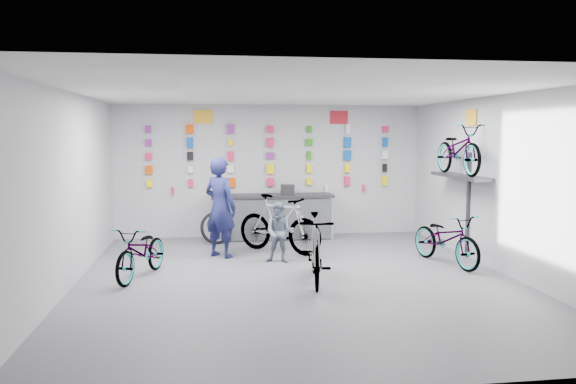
{
  "coord_description": "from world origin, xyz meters",
  "views": [
    {
      "loc": [
        -1.37,
        -8.77,
        2.36
      ],
      "look_at": [
        0.05,
        1.4,
        1.28
      ],
      "focal_mm": 35.0,
      "sensor_mm": 36.0,
      "label": 1
    }
  ],
  "objects": [
    {
      "name": "wall_left",
      "position": [
        -3.5,
        0.0,
        1.5
      ],
      "size": [
        0.0,
        8.0,
        8.0
      ],
      "primitive_type": "plane",
      "rotation": [
        1.57,
        0.0,
        1.57
      ],
      "color": "#B2B2B5",
      "rests_on": "floor"
    },
    {
      "name": "counter",
      "position": [
        0.0,
        3.54,
        0.49
      ],
      "size": [
        2.7,
        0.66,
        1.0
      ],
      "color": "black",
      "rests_on": "floor"
    },
    {
      "name": "bike_service",
      "position": [
        -0.03,
        2.08,
        0.58
      ],
      "size": [
        1.81,
        1.66,
        1.15
      ],
      "primitive_type": "imported",
      "rotation": [
        0.0,
        0.0,
        0.86
      ],
      "color": "gray",
      "rests_on": "floor"
    },
    {
      "name": "bike_wall",
      "position": [
        3.25,
        1.2,
        2.05
      ],
      "size": [
        0.63,
        1.8,
        0.95
      ],
      "primitive_type": "imported",
      "color": "gray",
      "rests_on": "wall_bracket"
    },
    {
      "name": "ceiling",
      "position": [
        0.0,
        0.0,
        3.0
      ],
      "size": [
        8.0,
        8.0,
        0.0
      ],
      "primitive_type": "plane",
      "rotation": [
        3.14,
        0.0,
        0.0
      ],
      "color": "white",
      "rests_on": "wall_back"
    },
    {
      "name": "wall_front",
      "position": [
        0.0,
        -4.0,
        1.5
      ],
      "size": [
        7.0,
        0.0,
        7.0
      ],
      "primitive_type": "plane",
      "rotation": [
        -1.57,
        0.0,
        0.0
      ],
      "color": "#B2B2B5",
      "rests_on": "floor"
    },
    {
      "name": "spare_wheel",
      "position": [
        -1.25,
        3.17,
        0.34
      ],
      "size": [
        0.74,
        0.4,
        0.7
      ],
      "rotation": [
        0.0,
        0.0,
        0.27
      ],
      "color": "black",
      "rests_on": "floor"
    },
    {
      "name": "wall_bracket",
      "position": [
        3.33,
        1.2,
        1.46
      ],
      "size": [
        0.39,
        1.9,
        2.0
      ],
      "color": "#333338",
      "rests_on": "wall_right"
    },
    {
      "name": "sign_side",
      "position": [
        3.48,
        1.2,
        2.65
      ],
      "size": [
        0.02,
        0.4,
        0.3
      ],
      "primitive_type": "cube",
      "color": "gold",
      "rests_on": "wall_right"
    },
    {
      "name": "clerk",
      "position": [
        -1.18,
        1.86,
        0.96
      ],
      "size": [
        0.83,
        0.8,
        1.91
      ],
      "primitive_type": "imported",
      "rotation": [
        0.0,
        0.0,
        2.43
      ],
      "color": "#161947",
      "rests_on": "floor"
    },
    {
      "name": "wall_back",
      "position": [
        0.0,
        4.0,
        1.5
      ],
      "size": [
        7.0,
        0.0,
        7.0
      ],
      "primitive_type": "plane",
      "rotation": [
        1.57,
        0.0,
        0.0
      ],
      "color": "#B2B2B5",
      "rests_on": "floor"
    },
    {
      "name": "sign_right",
      "position": [
        1.6,
        3.98,
        2.72
      ],
      "size": [
        0.42,
        0.02,
        0.3
      ],
      "primitive_type": "cube",
      "color": "#B31B27",
      "rests_on": "wall_back"
    },
    {
      "name": "bike_center",
      "position": [
        0.26,
        -0.24,
        0.55
      ],
      "size": [
        0.77,
        1.87,
        1.09
      ],
      "primitive_type": "imported",
      "rotation": [
        0.0,
        0.0,
        -0.15
      ],
      "color": "gray",
      "rests_on": "floor"
    },
    {
      "name": "bike_right",
      "position": [
        2.83,
        0.68,
        0.47
      ],
      "size": [
        1.06,
        1.89,
        0.94
      ],
      "primitive_type": "imported",
      "rotation": [
        0.0,
        0.0,
        0.26
      ],
      "color": "gray",
      "rests_on": "floor"
    },
    {
      "name": "customer",
      "position": [
        -0.12,
        1.24,
        0.56
      ],
      "size": [
        0.64,
        0.56,
        1.11
      ],
      "primitive_type": "imported",
      "rotation": [
        0.0,
        0.0,
        -0.3
      ],
      "color": "slate",
      "rests_on": "floor"
    },
    {
      "name": "wall_right",
      "position": [
        3.5,
        0.0,
        1.5
      ],
      "size": [
        0.0,
        8.0,
        8.0
      ],
      "primitive_type": "plane",
      "rotation": [
        1.57,
        0.0,
        -1.57
      ],
      "color": "#B2B2B5",
      "rests_on": "floor"
    },
    {
      "name": "bike_left",
      "position": [
        -2.49,
        0.45,
        0.44
      ],
      "size": [
        1.1,
        1.76,
        0.88
      ],
      "primitive_type": "imported",
      "rotation": [
        0.0,
        0.0,
        -0.33
      ],
      "color": "gray",
      "rests_on": "floor"
    },
    {
      "name": "register",
      "position": [
        0.34,
        3.55,
        1.11
      ],
      "size": [
        0.29,
        0.31,
        0.22
      ],
      "primitive_type": "cube",
      "rotation": [
        0.0,
        0.0,
        -0.02
      ],
      "color": "black",
      "rests_on": "counter"
    },
    {
      "name": "sign_left",
      "position": [
        -1.5,
        3.98,
        2.72
      ],
      "size": [
        0.42,
        0.02,
        0.3
      ],
      "primitive_type": "cube",
      "color": "gold",
      "rests_on": "wall_back"
    },
    {
      "name": "floor",
      "position": [
        0.0,
        0.0,
        0.0
      ],
      "size": [
        8.0,
        8.0,
        0.0
      ],
      "primitive_type": "plane",
      "color": "#4D4D52",
      "rests_on": "ground"
    },
    {
      "name": "merch_wall",
      "position": [
        0.05,
        3.93,
        1.8
      ],
      "size": [
        5.54,
        0.08,
        1.56
      ],
      "color": "#FFE200",
      "rests_on": "wall_back"
    }
  ]
}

